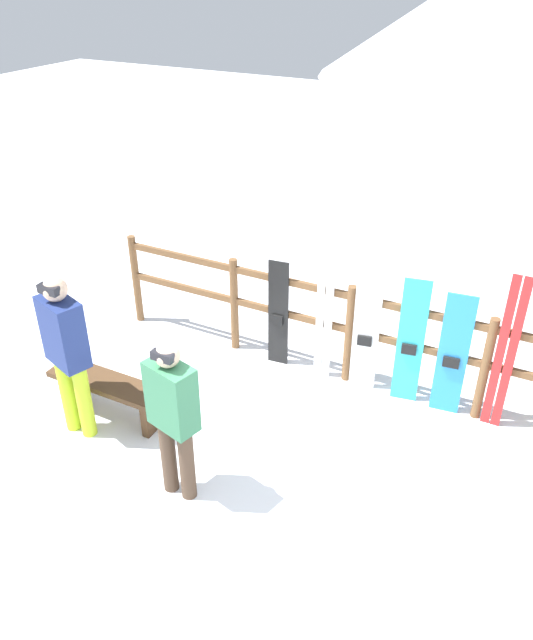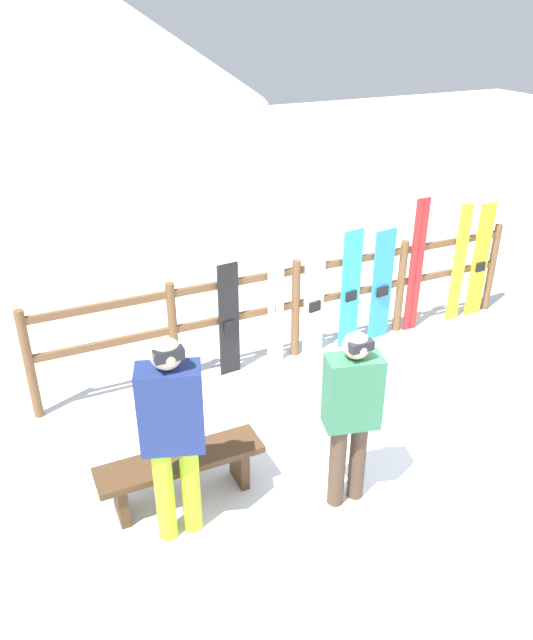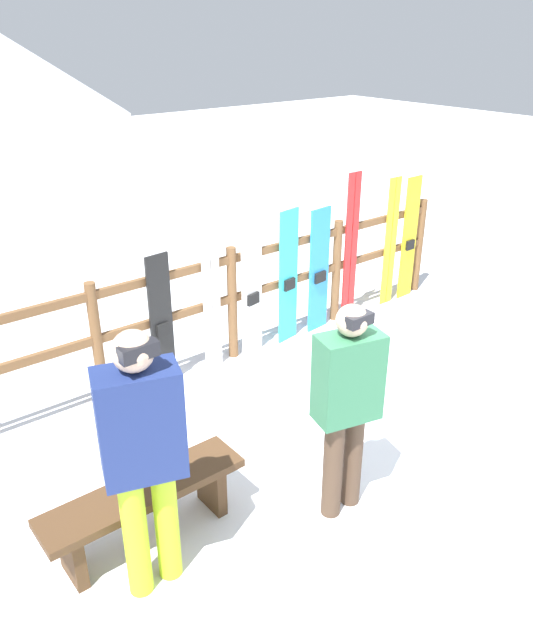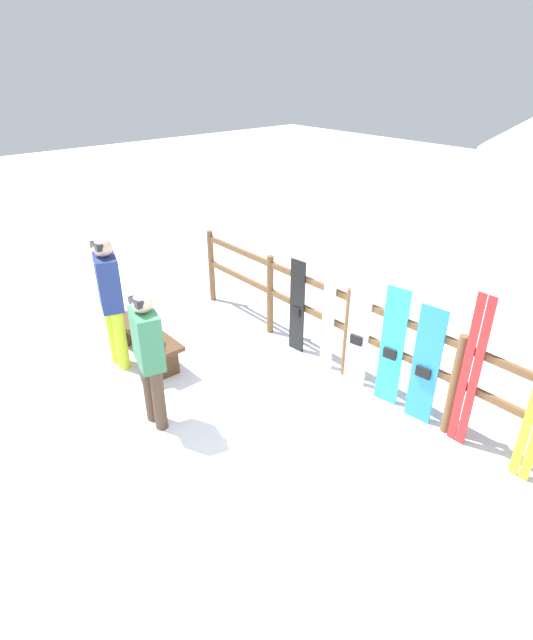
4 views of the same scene
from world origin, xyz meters
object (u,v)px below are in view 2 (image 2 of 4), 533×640
at_px(person_navy, 172,428).
at_px(snowboard_yellow, 480,261).
at_px(bench, 181,468).
at_px(snowboard_black_stripe, 229,321).
at_px(snowboard_cyan, 350,290).
at_px(snowboard_white, 314,301).
at_px(snowboard_blue, 382,286).
at_px(person_plaid_green, 351,409).
at_px(ski_pair_white, 276,303).
at_px(ski_pair_red, 416,267).
at_px(ski_pair_yellow, 459,264).

bearing_deg(person_navy, snowboard_yellow, 23.20).
xyz_separation_m(bench, snowboard_black_stripe, (1.14, 1.73, 0.34)).
relative_size(person_navy, snowboard_yellow, 1.15).
bearing_deg(snowboard_black_stripe, person_navy, -121.50).
relative_size(bench, person_navy, 0.79).
bearing_deg(snowboard_cyan, snowboard_yellow, 0.00).
height_order(snowboard_white, snowboard_blue, snowboard_blue).
xyz_separation_m(snowboard_black_stripe, snowboard_blue, (2.03, 0.00, 0.04)).
bearing_deg(snowboard_white, snowboard_yellow, 0.00).
relative_size(person_plaid_green, snowboard_black_stripe, 1.21).
relative_size(snowboard_black_stripe, ski_pair_white, 0.87).
xyz_separation_m(bench, snowboard_cyan, (2.72, 1.73, 0.41)).
distance_m(person_navy, person_plaid_green, 1.43).
distance_m(snowboard_black_stripe, snowboard_blue, 2.03).
bearing_deg(bench, ski_pair_white, 45.22).
xyz_separation_m(person_navy, person_plaid_green, (1.41, -0.24, -0.09)).
bearing_deg(snowboard_cyan, snowboard_white, -179.99).
bearing_deg(snowboard_white, snowboard_blue, 0.00).
distance_m(person_plaid_green, snowboard_white, 2.52).
distance_m(person_navy, snowboard_white, 3.16).
bearing_deg(snowboard_yellow, person_plaid_green, -145.96).
relative_size(snowboard_black_stripe, snowboard_yellow, 0.87).
distance_m(person_plaid_green, ski_pair_red, 3.34).
height_order(snowboard_black_stripe, ski_pair_red, ski_pair_red).
distance_m(bench, person_plaid_green, 1.53).
height_order(snowboard_black_stripe, snowboard_cyan, snowboard_cyan).
bearing_deg(ski_pair_white, snowboard_blue, -0.14).
bearing_deg(snowboard_white, snowboard_cyan, 0.01).
bearing_deg(person_navy, snowboard_black_stripe, 58.50).
height_order(snowboard_black_stripe, snowboard_yellow, snowboard_yellow).
distance_m(bench, ski_pair_white, 2.48).
relative_size(bench, snowboard_black_stripe, 1.04).
distance_m(person_navy, ski_pair_red, 4.34).
xyz_separation_m(bench, snowboard_yellow, (4.72, 1.73, 0.44)).
height_order(bench, snowboard_cyan, snowboard_cyan).
xyz_separation_m(person_plaid_green, snowboard_yellow, (3.44, 2.32, -0.17)).
relative_size(snowboard_black_stripe, ski_pair_red, 0.77).
bearing_deg(ski_pair_white, ski_pair_red, 0.00).
height_order(ski_pair_white, snowboard_white, ski_pair_white).
distance_m(snowboard_white, snowboard_blue, 0.95).
bearing_deg(bench, snowboard_white, 37.91).
distance_m(ski_pair_white, snowboard_white, 0.51).
height_order(person_plaid_green, snowboard_blue, person_plaid_green).
height_order(person_plaid_green, ski_pair_yellow, person_plaid_green).
relative_size(snowboard_white, ski_pair_red, 0.80).
xyz_separation_m(person_plaid_green, snowboard_cyan, (1.44, 2.32, -0.20)).
height_order(snowboard_cyan, snowboard_yellow, snowboard_yellow).
relative_size(bench, ski_pair_white, 0.91).
xyz_separation_m(person_navy, snowboard_cyan, (2.85, 2.08, -0.30)).
relative_size(bench, ski_pair_yellow, 0.88).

